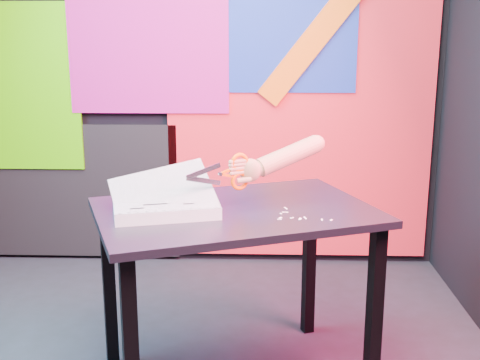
{
  "coord_description": "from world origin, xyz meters",
  "views": [
    {
      "loc": [
        0.41,
        -2.15,
        1.41
      ],
      "look_at": [
        0.34,
        0.09,
        0.87
      ],
      "focal_mm": 45.0,
      "sensor_mm": 36.0,
      "label": 1
    }
  ],
  "objects": [
    {
      "name": "room",
      "position": [
        0.0,
        0.0,
        1.35
      ],
      "size": [
        3.01,
        3.01,
        2.71
      ],
      "color": "black",
      "rests_on": "ground"
    },
    {
      "name": "backdrop",
      "position": [
        0.06,
        1.46,
        0.96
      ],
      "size": [
        2.88,
        0.05,
        2.08
      ],
      "color": "red",
      "rests_on": "ground"
    },
    {
      "name": "work_table",
      "position": [
        0.32,
        0.11,
        0.64
      ],
      "size": [
        1.24,
        1.04,
        0.75
      ],
      "rotation": [
        0.0,
        0.0,
        0.36
      ],
      "color": "black",
      "rests_on": "ground"
    },
    {
      "name": "printout_stack",
      "position": [
        0.05,
        0.04,
        0.78
      ],
      "size": [
        0.46,
        0.37,
        0.2
      ],
      "rotation": [
        0.0,
        0.0,
        0.26
      ],
      "color": "silver",
      "rests_on": "work_table"
    },
    {
      "name": "scissors",
      "position": [
        0.32,
        0.12,
        0.89
      ],
      "size": [
        0.23,
        0.14,
        0.15
      ],
      "rotation": [
        0.0,
        0.0,
        0.53
      ],
      "color": "silver",
      "rests_on": "printout_stack"
    },
    {
      "name": "hand_forearm",
      "position": [
        0.5,
        0.22,
        0.93
      ],
      "size": [
        0.38,
        0.24,
        0.16
      ],
      "rotation": [
        0.0,
        0.0,
        0.53
      ],
      "color": "tan",
      "rests_on": "work_table"
    },
    {
      "name": "paper_clippings",
      "position": [
        0.55,
        0.01,
        0.75
      ],
      "size": [
        0.2,
        0.17,
        0.0
      ],
      "color": "white",
      "rests_on": "work_table"
    }
  ]
}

